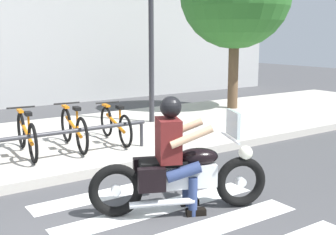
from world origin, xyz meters
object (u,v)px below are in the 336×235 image
object	(u,v)px
bicycle_4	(74,129)
street_lamp	(151,18)
bicycle_3	(27,135)
bicycle_5	(115,125)
bike_rack	(9,141)
motorcycle	(181,175)
rider	(175,146)

from	to	relation	value
bicycle_4	street_lamp	bearing A→B (deg)	27.64
bicycle_3	bicycle_5	bearing A→B (deg)	0.02
bicycle_3	bike_rack	bearing A→B (deg)	-127.03
motorcycle	bicycle_4	size ratio (longest dim) A/B	1.26
rider	bicycle_4	xyz separation A→B (m)	(-0.07, 3.06, -0.32)
bicycle_3	bicycle_5	world-z (taller)	bicycle_3
bicycle_4	bicycle_3	bearing A→B (deg)	179.99
bicycle_5	street_lamp	world-z (taller)	street_lamp
motorcycle	bicycle_4	world-z (taller)	motorcycle
rider	bicycle_5	bearing A→B (deg)	76.05
rider	bicycle_4	world-z (taller)	rider
bike_rack	street_lamp	size ratio (longest dim) A/B	1.14
rider	street_lamp	xyz separation A→B (m)	(2.38, 4.35, 1.71)
bicycle_4	bike_rack	world-z (taller)	bicycle_4
bicycle_4	street_lamp	size ratio (longest dim) A/B	0.40
bicycle_3	street_lamp	world-z (taller)	street_lamp
bicycle_5	rider	bearing A→B (deg)	-103.95
bicycle_4	bicycle_5	xyz separation A→B (m)	(0.84, 0.00, -0.02)
motorcycle	bike_rack	bearing A→B (deg)	118.78
bicycle_3	bicycle_4	size ratio (longest dim) A/B	1.03
bicycle_3	bike_rack	size ratio (longest dim) A/B	0.36
bicycle_4	street_lamp	distance (m)	3.43
bicycle_3	bike_rack	world-z (taller)	bicycle_3
street_lamp	bike_rack	bearing A→B (deg)	-153.61
rider	bicycle_3	xyz separation A→B (m)	(-0.91, 3.06, -0.32)
bicycle_3	street_lamp	distance (m)	4.07
bicycle_3	bicycle_4	bearing A→B (deg)	-0.01
bicycle_3	bicycle_4	world-z (taller)	bicycle_4
bicycle_3	bike_rack	distance (m)	0.70
motorcycle	bicycle_3	world-z (taller)	motorcycle
bicycle_4	street_lamp	world-z (taller)	street_lamp
rider	bicycle_3	distance (m)	3.21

